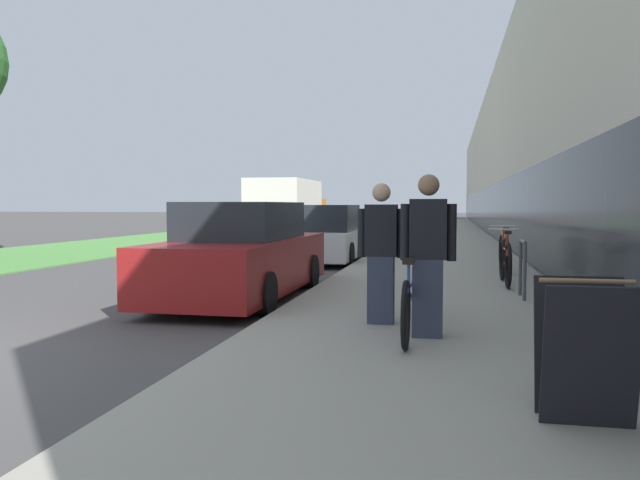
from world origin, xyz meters
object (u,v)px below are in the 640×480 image
(tandem_bicycle, at_px, (412,296))
(sandwich_board_sign, at_px, (585,350))
(person_bystander, at_px, (381,253))
(cruiser_bike_nearest, at_px, (505,261))
(moving_truck, at_px, (288,208))
(person_rider, at_px, (428,256))
(bike_rack_hoop, at_px, (523,263))
(cruiser_bike_middle, at_px, (504,252))
(parked_sedan_curbside, at_px, (243,255))
(vintage_roadster_curbside, at_px, (324,236))

(tandem_bicycle, bearing_deg, sandwich_board_sign, -65.47)
(person_bystander, distance_m, cruiser_bike_nearest, 4.28)
(tandem_bicycle, height_order, moving_truck, moving_truck)
(person_rider, distance_m, sandwich_board_sign, 2.59)
(person_bystander, height_order, cruiser_bike_nearest, person_bystander)
(tandem_bicycle, distance_m, sandwich_board_sign, 2.96)
(person_bystander, bearing_deg, tandem_bicycle, -37.58)
(tandem_bicycle, distance_m, cruiser_bike_nearest, 4.40)
(person_rider, distance_m, bike_rack_hoop, 3.24)
(tandem_bicycle, xyz_separation_m, person_rider, (0.18, -0.35, 0.48))
(bike_rack_hoop, height_order, cruiser_bike_middle, cruiser_bike_middle)
(cruiser_bike_middle, bearing_deg, bike_rack_hoop, -90.69)
(person_bystander, height_order, bike_rack_hoop, person_bystander)
(bike_rack_hoop, relative_size, cruiser_bike_nearest, 0.45)
(person_bystander, relative_size, sandwich_board_sign, 1.78)
(parked_sedan_curbside, bearing_deg, moving_truck, 102.58)
(person_rider, relative_size, person_bystander, 1.04)
(person_bystander, relative_size, vintage_roadster_curbside, 0.38)
(vintage_roadster_curbside, bearing_deg, moving_truck, 108.64)
(sandwich_board_sign, relative_size, moving_truck, 0.13)
(cruiser_bike_nearest, height_order, moving_truck, moving_truck)
(cruiser_bike_middle, xyz_separation_m, sandwich_board_sign, (-0.26, -9.02, 0.06))
(tandem_bicycle, relative_size, person_bystander, 1.69)
(sandwich_board_sign, distance_m, vintage_roadster_curbside, 12.43)
(bike_rack_hoop, bearing_deg, person_bystander, -127.77)
(vintage_roadster_curbside, bearing_deg, cruiser_bike_middle, -32.78)
(person_bystander, height_order, vintage_roadster_curbside, person_bystander)
(tandem_bicycle, bearing_deg, cruiser_bike_middle, 76.81)
(parked_sedan_curbside, distance_m, moving_truck, 19.90)
(cruiser_bike_middle, relative_size, parked_sedan_curbside, 0.40)
(sandwich_board_sign, relative_size, parked_sedan_curbside, 0.19)
(cruiser_bike_middle, bearing_deg, cruiser_bike_nearest, -94.09)
(cruiser_bike_nearest, bearing_deg, person_rider, -104.23)
(tandem_bicycle, relative_size, person_rider, 1.62)
(tandem_bicycle, xyz_separation_m, cruiser_bike_middle, (1.48, 6.33, 0.03))
(sandwich_board_sign, xyz_separation_m, moving_truck, (-8.38, 24.72, 0.76))
(person_rider, bearing_deg, cruiser_bike_nearest, 75.77)
(person_bystander, xyz_separation_m, sandwich_board_sign, (1.60, -2.97, -0.35))
(tandem_bicycle, height_order, person_bystander, person_bystander)
(person_bystander, xyz_separation_m, cruiser_bike_middle, (1.85, 6.05, -0.42))
(person_bystander, bearing_deg, vintage_roadster_curbside, 105.35)
(cruiser_bike_nearest, distance_m, parked_sedan_curbside, 4.44)
(tandem_bicycle, xyz_separation_m, bike_rack_hoop, (1.44, 2.62, 0.15))
(tandem_bicycle, xyz_separation_m, cruiser_bike_nearest, (1.33, 4.19, 0.03))
(cruiser_bike_nearest, xyz_separation_m, cruiser_bike_middle, (0.15, 2.14, -0.01))
(bike_rack_hoop, xyz_separation_m, cruiser_bike_nearest, (-0.11, 1.57, -0.12))
(person_bystander, height_order, cruiser_bike_middle, person_bystander)
(cruiser_bike_middle, bearing_deg, tandem_bicycle, -103.19)
(tandem_bicycle, distance_m, person_rider, 0.62)
(person_rider, xyz_separation_m, vintage_roadster_curbside, (-2.96, 9.43, -0.31))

